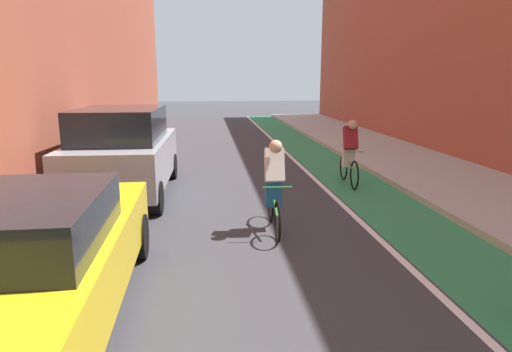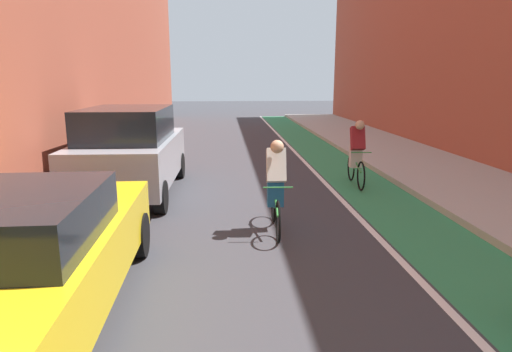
# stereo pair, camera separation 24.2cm
# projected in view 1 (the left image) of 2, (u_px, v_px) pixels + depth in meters

# --- Properties ---
(ground_plane) EXTENTS (84.69, 84.69, 0.00)m
(ground_plane) POSITION_uv_depth(u_px,v_px,m) (245.00, 199.00, 9.78)
(ground_plane) COLOR #38383D
(bike_lane_paint) EXTENTS (1.60, 38.50, 0.00)m
(bike_lane_paint) POSITION_uv_depth(u_px,v_px,m) (345.00, 176.00, 12.03)
(bike_lane_paint) COLOR #2D8451
(bike_lane_paint) RESTS_ON ground
(lane_divider_stripe) EXTENTS (0.12, 38.50, 0.00)m
(lane_divider_stripe) POSITION_uv_depth(u_px,v_px,m) (313.00, 177.00, 11.94)
(lane_divider_stripe) COLOR white
(lane_divider_stripe) RESTS_ON ground
(sidewalk_right) EXTENTS (3.37, 38.50, 0.14)m
(sidewalk_right) POSITION_uv_depth(u_px,v_px,m) (432.00, 172.00, 12.29)
(sidewalk_right) COLOR #A8A59E
(sidewalk_right) RESTS_ON ground
(parked_sedan_yellow_cab) EXTENTS (2.00, 4.79, 1.53)m
(parked_sedan_yellow_cab) POSITION_uv_depth(u_px,v_px,m) (25.00, 262.00, 4.49)
(parked_sedan_yellow_cab) COLOR yellow
(parked_sedan_yellow_cab) RESTS_ON ground
(parked_suv_silver) EXTENTS (2.07, 4.35, 1.98)m
(parked_suv_silver) POSITION_uv_depth(u_px,v_px,m) (124.00, 151.00, 9.88)
(parked_suv_silver) COLOR #9EA0A8
(parked_suv_silver) RESTS_ON ground
(cyclist_trailing) EXTENTS (0.48, 1.74, 1.63)m
(cyclist_trailing) POSITION_uv_depth(u_px,v_px,m) (274.00, 186.00, 7.57)
(cyclist_trailing) COLOR black
(cyclist_trailing) RESTS_ON ground
(cyclist_far) EXTENTS (0.48, 1.75, 1.63)m
(cyclist_far) POSITION_uv_depth(u_px,v_px,m) (349.00, 152.00, 10.97)
(cyclist_far) COLOR black
(cyclist_far) RESTS_ON ground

